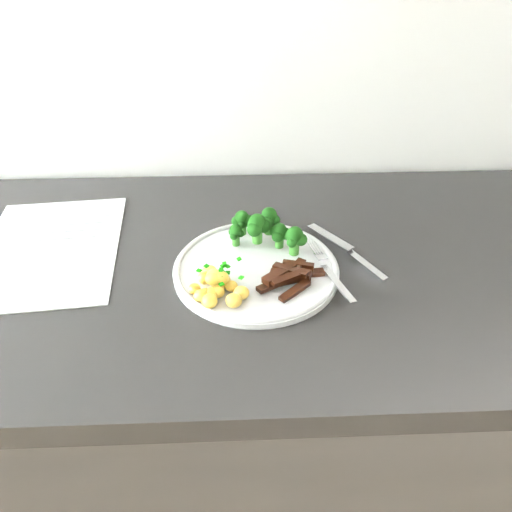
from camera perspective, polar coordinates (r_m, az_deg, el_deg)
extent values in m
cube|color=black|center=(1.12, -5.84, -19.53)|extent=(2.41, 0.60, 0.90)
cube|color=silver|center=(0.87, -23.01, 0.81)|extent=(0.25, 0.33, 0.00)
cube|color=slate|center=(0.94, -20.93, 4.18)|extent=(0.15, 0.02, 0.00)
cube|color=slate|center=(0.93, -21.42, 3.42)|extent=(0.14, 0.02, 0.00)
cube|color=slate|center=(0.91, -21.92, 2.63)|extent=(0.14, 0.02, 0.00)
cube|color=slate|center=(0.89, -22.44, 1.81)|extent=(0.13, 0.02, 0.00)
cylinder|color=silver|center=(0.75, 0.00, -1.56)|extent=(0.26, 0.26, 0.01)
torus|color=silver|center=(0.75, 0.00, -1.23)|extent=(0.25, 0.25, 0.01)
cylinder|color=#29651C|center=(0.78, 0.14, 2.38)|extent=(0.02, 0.02, 0.02)
sphere|color=black|center=(0.77, 0.92, 3.54)|extent=(0.02, 0.02, 0.02)
sphere|color=black|center=(0.78, -0.30, 3.78)|extent=(0.02, 0.02, 0.02)
sphere|color=black|center=(0.76, -0.20, 3.16)|extent=(0.02, 0.02, 0.02)
sphere|color=black|center=(0.77, 0.14, 4.01)|extent=(0.03, 0.03, 0.03)
cylinder|color=#29651C|center=(0.79, 2.75, 1.70)|extent=(0.01, 0.01, 0.02)
sphere|color=black|center=(0.78, 3.43, 2.64)|extent=(0.02, 0.02, 0.02)
sphere|color=black|center=(0.79, 2.34, 2.94)|extent=(0.02, 0.02, 0.02)
sphere|color=black|center=(0.77, 2.55, 2.31)|extent=(0.02, 0.02, 0.02)
sphere|color=black|center=(0.78, 2.79, 3.06)|extent=(0.02, 0.02, 0.02)
cylinder|color=#29651C|center=(0.79, -2.38, 1.87)|extent=(0.01, 0.01, 0.02)
sphere|color=black|center=(0.79, -1.83, 2.64)|extent=(0.01, 0.01, 0.01)
sphere|color=black|center=(0.79, -2.81, 2.82)|extent=(0.01, 0.01, 0.01)
sphere|color=black|center=(0.78, -2.64, 2.31)|extent=(0.01, 0.01, 0.01)
sphere|color=black|center=(0.78, -2.41, 3.06)|extent=(0.02, 0.02, 0.02)
cylinder|color=#29651C|center=(0.80, 1.52, 3.37)|extent=(0.02, 0.02, 0.02)
sphere|color=black|center=(0.79, 2.23, 4.24)|extent=(0.02, 0.02, 0.02)
sphere|color=black|center=(0.80, 1.06, 4.57)|extent=(0.02, 0.02, 0.02)
sphere|color=black|center=(0.79, 1.32, 4.07)|extent=(0.02, 0.02, 0.02)
sphere|color=black|center=(0.79, 1.55, 4.86)|extent=(0.03, 0.03, 0.03)
cylinder|color=#29651C|center=(0.80, -1.66, 3.23)|extent=(0.01, 0.01, 0.02)
sphere|color=black|center=(0.79, -1.04, 4.17)|extent=(0.02, 0.02, 0.02)
sphere|color=black|center=(0.80, -1.60, 4.50)|extent=(0.02, 0.02, 0.02)
sphere|color=black|center=(0.80, -2.31, 4.10)|extent=(0.02, 0.02, 0.02)
sphere|color=black|center=(0.79, -1.68, 3.73)|extent=(0.01, 0.01, 0.01)
sphere|color=black|center=(0.79, -1.68, 4.56)|extent=(0.02, 0.02, 0.02)
cylinder|color=#29651C|center=(0.77, 4.50, 0.98)|extent=(0.02, 0.02, 0.02)
sphere|color=black|center=(0.76, 5.30, 1.93)|extent=(0.02, 0.02, 0.02)
sphere|color=black|center=(0.77, 4.09, 2.33)|extent=(0.02, 0.02, 0.02)
sphere|color=black|center=(0.76, 4.23, 1.59)|extent=(0.02, 0.02, 0.02)
sphere|color=black|center=(0.76, 4.59, 2.53)|extent=(0.03, 0.03, 0.03)
ellipsoid|color=#F1BD4B|center=(0.71, -3.95, -2.96)|extent=(0.02, 0.02, 0.02)
ellipsoid|color=#F1BD4B|center=(0.69, -6.40, -4.65)|extent=(0.02, 0.02, 0.02)
ellipsoid|color=#F1BD4B|center=(0.70, -2.93, -3.54)|extent=(0.02, 0.02, 0.02)
ellipsoid|color=#F1BD4B|center=(0.68, -5.47, -5.26)|extent=(0.02, 0.02, 0.02)
ellipsoid|color=#F1BD4B|center=(0.73, -5.48, -1.86)|extent=(0.02, 0.02, 0.02)
ellipsoid|color=#F1BD4B|center=(0.70, -4.44, -3.50)|extent=(0.02, 0.02, 0.02)
ellipsoid|color=#F1BD4B|center=(0.69, -5.31, -4.61)|extent=(0.02, 0.02, 0.02)
ellipsoid|color=#F1BD4B|center=(0.72, -6.05, -2.56)|extent=(0.02, 0.02, 0.02)
ellipsoid|color=#F1BD4B|center=(0.69, -1.73, -4.35)|extent=(0.02, 0.02, 0.02)
ellipsoid|color=#F1BD4B|center=(0.68, -2.62, -5.24)|extent=(0.02, 0.02, 0.02)
ellipsoid|color=#F1BD4B|center=(0.69, -4.50, -4.21)|extent=(0.02, 0.02, 0.02)
ellipsoid|color=#F1BD4B|center=(0.69, -5.09, -2.64)|extent=(0.02, 0.02, 0.02)
ellipsoid|color=#F1BD4B|center=(0.69, -4.13, -2.54)|extent=(0.02, 0.02, 0.02)
ellipsoid|color=#F1BD4B|center=(0.70, -7.24, -3.84)|extent=(0.02, 0.02, 0.02)
ellipsoid|color=#F1BD4B|center=(0.69, -6.01, -4.46)|extent=(0.02, 0.02, 0.02)
ellipsoid|color=#F1BD4B|center=(0.69, -5.18, -4.34)|extent=(0.02, 0.02, 0.02)
ellipsoid|color=#F1BD4B|center=(0.69, -4.95, -2.34)|extent=(0.02, 0.02, 0.02)
ellipsoid|color=#F1BD4B|center=(0.68, -5.47, -5.36)|extent=(0.02, 0.02, 0.02)
cube|color=#0B6904|center=(0.68, -1.76, -2.55)|extent=(0.01, 0.01, 0.00)
cube|color=#0B6904|center=(0.69, -3.32, -1.96)|extent=(0.01, 0.01, 0.00)
cube|color=#0B6904|center=(0.67, -4.09, -3.32)|extent=(0.01, 0.01, 0.00)
cube|color=#0B6904|center=(0.69, -4.20, -1.78)|extent=(0.01, 0.01, 0.00)
cube|color=#0B6904|center=(0.69, -5.84, -1.18)|extent=(0.01, 0.01, 0.00)
cube|color=#0B6904|center=(0.70, -3.36, -1.22)|extent=(0.01, 0.01, 0.00)
cube|color=#0B6904|center=(0.69, -3.86, -1.94)|extent=(0.01, 0.01, 0.00)
cube|color=#0B6904|center=(0.72, -2.00, -0.34)|extent=(0.01, 0.01, 0.00)
cube|color=#0B6904|center=(0.69, -4.07, -2.25)|extent=(0.01, 0.01, 0.00)
cube|color=#0B6904|center=(0.70, -3.73, -0.89)|extent=(0.01, 0.01, 0.00)
cube|color=#0B6904|center=(0.70, -6.70, -1.70)|extent=(0.01, 0.01, 0.00)
cube|color=#0B6904|center=(0.70, -4.08, -1.58)|extent=(0.01, 0.01, 0.00)
cube|color=#0B6904|center=(0.70, -3.90, -1.19)|extent=(0.01, 0.01, 0.00)
cube|color=#0B6904|center=(0.69, -4.38, -2.54)|extent=(0.01, 0.01, 0.00)
cube|color=black|center=(0.74, 5.96, -2.03)|extent=(0.06, 0.02, 0.01)
cube|color=black|center=(0.72, 3.51, -2.91)|extent=(0.05, 0.03, 0.01)
cube|color=black|center=(0.73, 4.31, -2.40)|extent=(0.05, 0.04, 0.01)
cube|color=black|center=(0.71, 2.20, -3.28)|extent=(0.06, 0.04, 0.01)
cube|color=black|center=(0.70, 4.57, -4.10)|extent=(0.05, 0.04, 0.01)
cube|color=black|center=(0.73, 4.09, -2.31)|extent=(0.06, 0.03, 0.01)
cube|color=black|center=(0.71, 2.76, -2.07)|extent=(0.05, 0.05, 0.01)
cube|color=black|center=(0.73, 4.63, -1.48)|extent=(0.04, 0.05, 0.01)
cube|color=black|center=(0.72, 4.07, -1.66)|extent=(0.05, 0.04, 0.01)
cube|color=black|center=(0.70, 3.88, -2.55)|extent=(0.06, 0.04, 0.01)
cube|color=black|center=(0.74, 4.99, -1.05)|extent=(0.05, 0.02, 0.01)
cube|color=black|center=(0.72, 4.28, -1.86)|extent=(0.06, 0.03, 0.01)
cube|color=silver|center=(0.72, 9.56, -3.18)|extent=(0.04, 0.10, 0.01)
cube|color=silver|center=(0.76, 7.59, -0.02)|extent=(0.02, 0.02, 0.00)
cylinder|color=silver|center=(0.78, 7.37, 1.00)|extent=(0.01, 0.03, 0.00)
cylinder|color=silver|center=(0.78, 7.11, 0.96)|extent=(0.01, 0.03, 0.00)
cylinder|color=silver|center=(0.78, 6.85, 0.91)|extent=(0.01, 0.03, 0.00)
cylinder|color=silver|center=(0.78, 6.58, 0.86)|extent=(0.01, 0.03, 0.00)
cube|color=silver|center=(0.82, 8.68, 2.27)|extent=(0.07, 0.09, 0.01)
cube|color=silver|center=(0.78, 12.74, -1.10)|extent=(0.06, 0.08, 0.01)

